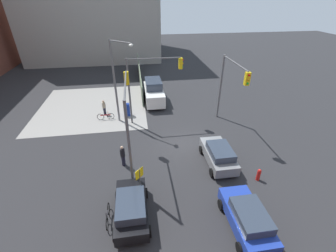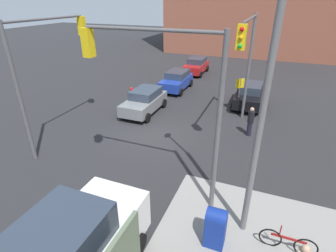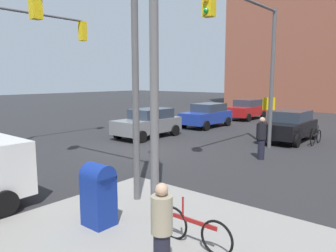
{
  "view_description": "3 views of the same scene",
  "coord_description": "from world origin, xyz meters",
  "px_view_note": "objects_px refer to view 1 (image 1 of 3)",
  "views": [
    {
      "loc": [
        -15.68,
        3.8,
        11.42
      ],
      "look_at": [
        1.57,
        1.24,
        1.04
      ],
      "focal_mm": 24.0,
      "sensor_mm": 36.0,
      "label": 1
    },
    {
      "loc": [
        12.38,
        5.83,
        7.28
      ],
      "look_at": [
        2.18,
        1.77,
        1.89
      ],
      "focal_mm": 28.0,
      "sensor_mm": 36.0,
      "label": 2
    },
    {
      "loc": [
        10.61,
        10.71,
        3.28
      ],
      "look_at": [
        -0.3,
        1.61,
        1.25
      ],
      "focal_mm": 35.0,
      "sensor_mm": 36.0,
      "label": 3
    }
  ],
  "objects_px": {
    "pedestrian_crossing": "(104,107)",
    "pedestrian_waiting": "(123,155)",
    "fire_hydrant": "(259,174)",
    "traffic_signal_ne_corner": "(150,78)",
    "van_white_delivery": "(154,92)",
    "sedan_gray": "(219,154)",
    "hatchback_black": "(131,208)",
    "street_lamp_corner": "(117,77)",
    "bicycle_at_crosswalk": "(108,216)",
    "mailbox_blue": "(127,109)",
    "traffic_signal_se_corner": "(230,81)",
    "traffic_signal_nw_corner": "(128,112)",
    "coupe_blue": "(247,218)",
    "bicycle_leaning_on_fence": "(106,116)"
  },
  "relations": [
    {
      "from": "bicycle_at_crosswalk",
      "to": "coupe_blue",
      "type": "bearing_deg",
      "value": -102.03
    },
    {
      "from": "street_lamp_corner",
      "to": "bicycle_at_crosswalk",
      "type": "bearing_deg",
      "value": 177.67
    },
    {
      "from": "pedestrian_waiting",
      "to": "fire_hydrant",
      "type": "bearing_deg",
      "value": -4.86
    },
    {
      "from": "sedan_gray",
      "to": "pedestrian_waiting",
      "type": "distance_m",
      "value": 7.25
    },
    {
      "from": "hatchback_black",
      "to": "pedestrian_crossing",
      "type": "xyz_separation_m",
      "value": [
        13.63,
        2.79,
        0.01
      ]
    },
    {
      "from": "pedestrian_crossing",
      "to": "pedestrian_waiting",
      "type": "bearing_deg",
      "value": -46.75
    },
    {
      "from": "pedestrian_waiting",
      "to": "bicycle_leaning_on_fence",
      "type": "relative_size",
      "value": 1.0
    },
    {
      "from": "traffic_signal_nw_corner",
      "to": "pedestrian_waiting",
      "type": "bearing_deg",
      "value": 71.18
    },
    {
      "from": "pedestrian_crossing",
      "to": "traffic_signal_ne_corner",
      "type": "bearing_deg",
      "value": 3.98
    },
    {
      "from": "mailbox_blue",
      "to": "sedan_gray",
      "type": "height_order",
      "value": "sedan_gray"
    },
    {
      "from": "van_white_delivery",
      "to": "pedestrian_waiting",
      "type": "bearing_deg",
      "value": 163.23
    },
    {
      "from": "bicycle_leaning_on_fence",
      "to": "bicycle_at_crosswalk",
      "type": "xyz_separation_m",
      "value": [
        -12.4,
        -1.2,
        0.0
      ]
    },
    {
      "from": "sedan_gray",
      "to": "bicycle_leaning_on_fence",
      "type": "relative_size",
      "value": 2.34
    },
    {
      "from": "traffic_signal_se_corner",
      "to": "bicycle_leaning_on_fence",
      "type": "distance_m",
      "value": 12.83
    },
    {
      "from": "traffic_signal_nw_corner",
      "to": "hatchback_black",
      "type": "xyz_separation_m",
      "value": [
        -4.6,
        0.11,
        -3.81
      ]
    },
    {
      "from": "van_white_delivery",
      "to": "sedan_gray",
      "type": "bearing_deg",
      "value": -162.65
    },
    {
      "from": "traffic_signal_ne_corner",
      "to": "traffic_signal_nw_corner",
      "type": "bearing_deg",
      "value": 163.64
    },
    {
      "from": "van_white_delivery",
      "to": "mailbox_blue",
      "type": "bearing_deg",
      "value": 133.96
    },
    {
      "from": "sedan_gray",
      "to": "hatchback_black",
      "type": "bearing_deg",
      "value": 121.02
    },
    {
      "from": "fire_hydrant",
      "to": "van_white_delivery",
      "type": "relative_size",
      "value": 0.17
    },
    {
      "from": "hatchback_black",
      "to": "pedestrian_crossing",
      "type": "bearing_deg",
      "value": 11.56
    },
    {
      "from": "traffic_signal_nw_corner",
      "to": "street_lamp_corner",
      "type": "bearing_deg",
      "value": 8.09
    },
    {
      "from": "pedestrian_waiting",
      "to": "bicycle_leaning_on_fence",
      "type": "bearing_deg",
      "value": 117.56
    },
    {
      "from": "traffic_signal_se_corner",
      "to": "sedan_gray",
      "type": "bearing_deg",
      "value": 154.94
    },
    {
      "from": "mailbox_blue",
      "to": "hatchback_black",
      "type": "relative_size",
      "value": 0.36
    },
    {
      "from": "traffic_signal_se_corner",
      "to": "fire_hydrant",
      "type": "height_order",
      "value": "traffic_signal_se_corner"
    },
    {
      "from": "traffic_signal_se_corner",
      "to": "pedestrian_waiting",
      "type": "distance_m",
      "value": 11.31
    },
    {
      "from": "mailbox_blue",
      "to": "pedestrian_waiting",
      "type": "xyz_separation_m",
      "value": [
        -8.2,
        0.2,
        0.15
      ]
    },
    {
      "from": "traffic_signal_se_corner",
      "to": "pedestrian_waiting",
      "type": "height_order",
      "value": "traffic_signal_se_corner"
    },
    {
      "from": "traffic_signal_nw_corner",
      "to": "traffic_signal_se_corner",
      "type": "bearing_deg",
      "value": -62.25
    },
    {
      "from": "traffic_signal_ne_corner",
      "to": "pedestrian_crossing",
      "type": "bearing_deg",
      "value": 64.76
    },
    {
      "from": "traffic_signal_se_corner",
      "to": "bicycle_at_crosswalk",
      "type": "relative_size",
      "value": 3.71
    },
    {
      "from": "traffic_signal_nw_corner",
      "to": "bicycle_leaning_on_fence",
      "type": "distance_m",
      "value": 9.34
    },
    {
      "from": "van_white_delivery",
      "to": "pedestrian_waiting",
      "type": "distance_m",
      "value": 11.79
    },
    {
      "from": "traffic_signal_se_corner",
      "to": "street_lamp_corner",
      "type": "xyz_separation_m",
      "value": [
        2.46,
        10.02,
        0.08
      ]
    },
    {
      "from": "street_lamp_corner",
      "to": "van_white_delivery",
      "type": "relative_size",
      "value": 1.48
    },
    {
      "from": "mailbox_blue",
      "to": "street_lamp_corner",
      "type": "bearing_deg",
      "value": 157.22
    },
    {
      "from": "bicycle_leaning_on_fence",
      "to": "bicycle_at_crosswalk",
      "type": "relative_size",
      "value": 1.0
    },
    {
      "from": "pedestrian_crossing",
      "to": "bicycle_leaning_on_fence",
      "type": "relative_size",
      "value": 0.94
    },
    {
      "from": "fire_hydrant",
      "to": "pedestrian_waiting",
      "type": "height_order",
      "value": "pedestrian_waiting"
    },
    {
      "from": "traffic_signal_se_corner",
      "to": "fire_hydrant",
      "type": "relative_size",
      "value": 6.91
    },
    {
      "from": "street_lamp_corner",
      "to": "pedestrian_waiting",
      "type": "relative_size",
      "value": 4.55
    },
    {
      "from": "coupe_blue",
      "to": "pedestrian_waiting",
      "type": "bearing_deg",
      "value": 46.82
    },
    {
      "from": "traffic_signal_ne_corner",
      "to": "coupe_blue",
      "type": "relative_size",
      "value": 1.6
    },
    {
      "from": "traffic_signal_nw_corner",
      "to": "fire_hydrant",
      "type": "distance_m",
      "value": 10.03
    },
    {
      "from": "fire_hydrant",
      "to": "hatchback_black",
      "type": "relative_size",
      "value": 0.23
    },
    {
      "from": "pedestrian_waiting",
      "to": "bicycle_leaning_on_fence",
      "type": "xyz_separation_m",
      "value": [
        7.6,
        2.0,
        -0.57
      ]
    },
    {
      "from": "fire_hydrant",
      "to": "pedestrian_crossing",
      "type": "distance_m",
      "value": 16.55
    },
    {
      "from": "mailbox_blue",
      "to": "van_white_delivery",
      "type": "relative_size",
      "value": 0.26
    },
    {
      "from": "traffic_signal_ne_corner",
      "to": "pedestrian_crossing",
      "type": "height_order",
      "value": "traffic_signal_ne_corner"
    }
  ]
}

